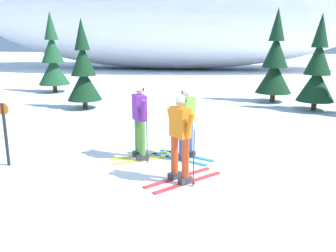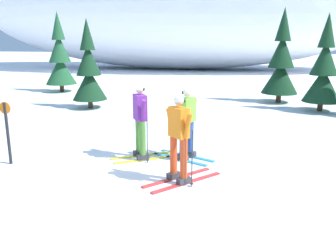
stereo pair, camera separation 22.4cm
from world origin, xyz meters
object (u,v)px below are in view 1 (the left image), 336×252
at_px(skier_orange_jacket, 180,137).
at_px(pine_tree_far_left, 53,59).
at_px(pine_tree_center_left, 83,72).
at_px(pine_tree_center, 275,63).
at_px(pine_tree_center_right, 317,71).
at_px(trail_marker_post, 5,130).
at_px(skier_purple_jacket, 140,120).
at_px(skier_lime_jacket, 186,121).

relative_size(skier_orange_jacket, pine_tree_far_left, 0.43).
distance_m(pine_tree_far_left, pine_tree_center_left, 5.30).
bearing_deg(pine_tree_center, pine_tree_center_right, -51.56).
distance_m(pine_tree_center_right, trail_marker_post, 11.70).
relative_size(skier_orange_jacket, skier_purple_jacket, 0.99).
relative_size(skier_lime_jacket, pine_tree_center, 0.42).
bearing_deg(pine_tree_far_left, pine_tree_center, -6.55).
height_order(pine_tree_far_left, pine_tree_center_left, pine_tree_far_left).
xyz_separation_m(skier_purple_jacket, pine_tree_center, (4.26, 8.74, 0.77)).
relative_size(pine_tree_center_left, pine_tree_center_right, 0.95).
height_order(skier_purple_jacket, pine_tree_center_right, pine_tree_center_right).
height_order(pine_tree_far_left, pine_tree_center, pine_tree_far_left).
distance_m(skier_orange_jacket, pine_tree_center_left, 8.69).
relative_size(skier_orange_jacket, pine_tree_center_left, 0.50).
height_order(skier_orange_jacket, pine_tree_center_right, pine_tree_center_right).
bearing_deg(pine_tree_center_right, trail_marker_post, -137.58).
xyz_separation_m(skier_lime_jacket, pine_tree_center_right, (4.58, 6.79, 0.67)).
height_order(pine_tree_far_left, trail_marker_post, pine_tree_far_left).
height_order(skier_lime_jacket, pine_tree_far_left, pine_tree_far_left).
bearing_deg(trail_marker_post, pine_tree_center, 53.30).
bearing_deg(skier_purple_jacket, pine_tree_far_left, 125.01).
bearing_deg(pine_tree_far_left, pine_tree_center_right, -13.64).
bearing_deg(skier_orange_jacket, skier_purple_jacket, 131.15).
height_order(pine_tree_center_left, pine_tree_center_right, pine_tree_center_right).
distance_m(skier_lime_jacket, pine_tree_center_right, 8.21).
height_order(skier_purple_jacket, pine_tree_center_left, pine_tree_center_left).
height_order(skier_orange_jacket, pine_tree_center_left, pine_tree_center_left).
bearing_deg(pine_tree_center_right, skier_purple_jacket, -129.22).
relative_size(skier_orange_jacket, pine_tree_center_right, 0.48).
distance_m(pine_tree_center, trail_marker_post, 12.08).
distance_m(skier_orange_jacket, pine_tree_far_left, 13.99).
xyz_separation_m(skier_purple_jacket, pine_tree_center_left, (-3.71, 5.90, 0.55)).
bearing_deg(pine_tree_center, skier_orange_jacket, -107.30).
height_order(skier_orange_jacket, skier_purple_jacket, skier_purple_jacket).
bearing_deg(trail_marker_post, skier_orange_jacket, -5.23).
bearing_deg(pine_tree_far_left, skier_purple_jacket, -54.99).
height_order(skier_orange_jacket, pine_tree_far_left, pine_tree_far_left).
xyz_separation_m(skier_lime_jacket, pine_tree_center, (3.16, 8.57, 0.81)).
xyz_separation_m(skier_purple_jacket, trail_marker_post, (-2.94, -0.92, -0.14)).
bearing_deg(pine_tree_center_right, skier_lime_jacket, -124.00).
xyz_separation_m(skier_purple_jacket, pine_tree_center_right, (5.67, 6.95, 0.63)).
bearing_deg(pine_tree_center_right, skier_orange_jacket, -118.85).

